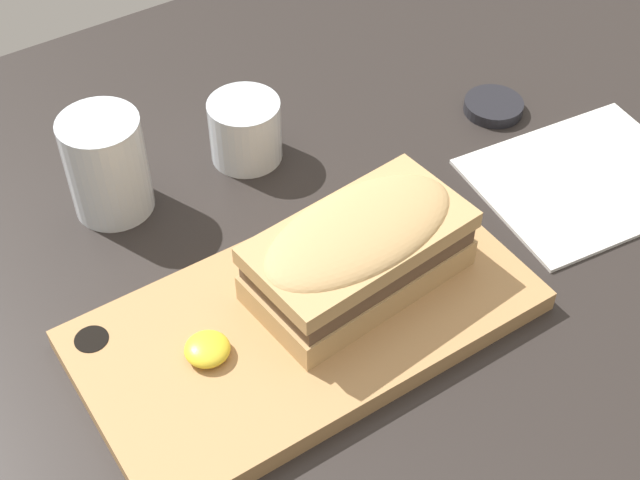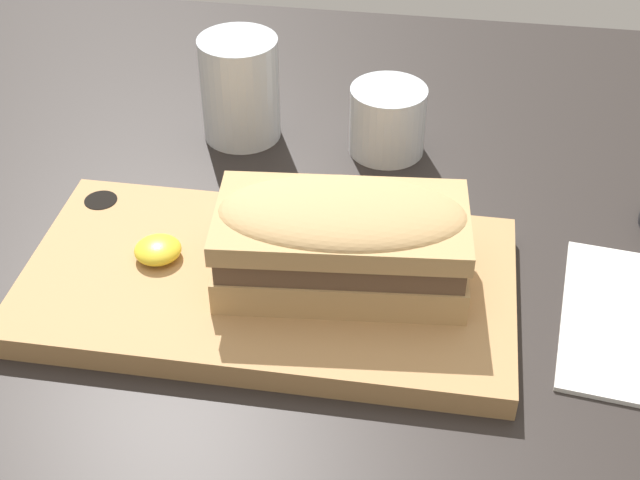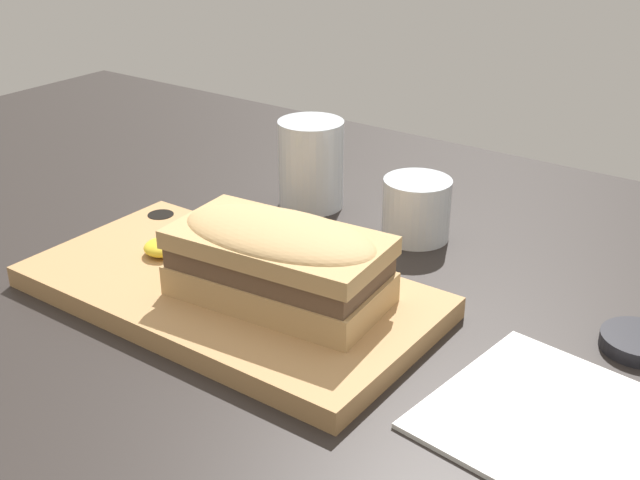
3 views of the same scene
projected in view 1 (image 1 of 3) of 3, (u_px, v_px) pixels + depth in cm
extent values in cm
cube|color=#282321|center=(397.00, 326.00, 76.12)|extent=(170.58, 112.07, 2.00)
cube|color=tan|center=(306.00, 320.00, 74.04)|extent=(37.39, 19.81, 1.99)
cylinder|color=black|center=(93.00, 343.00, 71.70)|extent=(2.77, 2.77, 1.00)
cube|color=tan|center=(358.00, 270.00, 74.76)|extent=(19.19, 11.21, 2.69)
cube|color=brown|center=(359.00, 252.00, 73.15)|extent=(18.42, 10.76, 1.79)
cube|color=tan|center=(360.00, 237.00, 71.93)|extent=(19.19, 11.21, 1.61)
ellipsoid|color=tan|center=(360.00, 231.00, 71.44)|extent=(18.81, 10.98, 2.42)
ellipsoid|color=yellow|center=(207.00, 349.00, 69.79)|extent=(3.66, 3.66, 1.47)
cylinder|color=silver|center=(107.00, 165.00, 81.41)|extent=(7.48, 7.48, 10.10)
cylinder|color=silver|center=(111.00, 186.00, 83.27)|extent=(6.58, 6.58, 4.54)
cylinder|color=silver|center=(249.00, 129.00, 87.90)|extent=(7.16, 7.16, 6.54)
cylinder|color=black|center=(249.00, 136.00, 88.57)|extent=(6.44, 6.44, 4.26)
cube|color=white|center=(585.00, 180.00, 87.22)|extent=(22.65, 19.00, 0.40)
cylinder|color=black|center=(493.00, 106.00, 94.72)|extent=(6.29, 6.29, 1.23)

